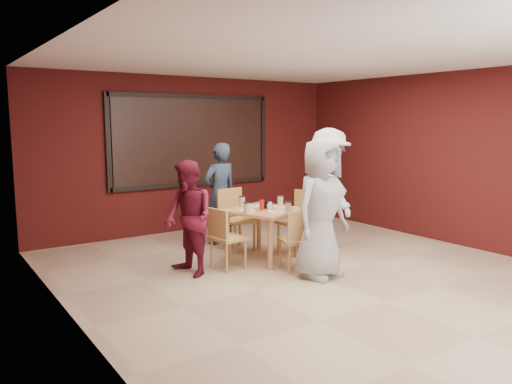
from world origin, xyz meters
TOP-DOWN VIEW (x-y plane):
  - floor at (0.00, 0.00)m, footprint 7.00×7.00m
  - window_blinds at (0.00, 3.45)m, footprint 3.00×0.02m
  - dining_table at (-0.10, 1.06)m, footprint 1.19×1.19m
  - chair_front at (-0.07, 0.33)m, footprint 0.49×0.49m
  - chair_back at (-0.14, 1.82)m, footprint 0.49×0.49m
  - chair_left at (-0.83, 0.98)m, footprint 0.46×0.46m
  - chair_right at (0.60, 1.12)m, footprint 0.49×0.49m
  - diner_front at (0.02, -0.02)m, footprint 0.97×0.73m
  - diner_back at (-0.14, 2.25)m, footprint 0.63×0.44m
  - diner_left at (-1.34, 1.01)m, footprint 0.63×0.78m
  - diner_right at (1.13, 1.07)m, footprint 1.02×1.37m

SIDE VIEW (x-z plane):
  - floor at x=0.00m, z-range 0.00..0.00m
  - chair_front at x=-0.07m, z-range 0.05..0.88m
  - chair_left at x=-0.83m, z-range 0.06..0.90m
  - chair_right at x=0.60m, z-range 0.06..1.00m
  - chair_back at x=-0.14m, z-range 0.06..1.01m
  - dining_table at x=-0.10m, z-range 0.21..1.10m
  - diner_left at x=-1.34m, z-range 0.00..1.51m
  - diner_back at x=-0.14m, z-range 0.00..1.66m
  - diner_front at x=0.02m, z-range 0.00..1.79m
  - diner_right at x=1.13m, z-range 0.00..1.90m
  - window_blinds at x=0.00m, z-range 0.90..2.40m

